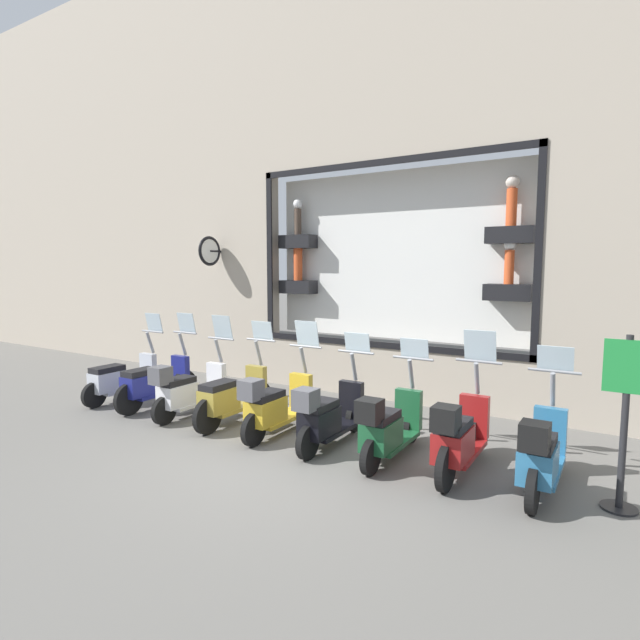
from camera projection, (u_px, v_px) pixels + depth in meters
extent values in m
plane|color=#66635E|center=(275.00, 457.00, 6.65)|extent=(120.00, 120.00, 0.00)
cube|color=#ADA08E|center=(64.00, 188.00, 14.60)|extent=(0.40, 15.29, 9.63)
cube|color=#ADA08E|center=(387.00, 372.00, 9.65)|extent=(0.40, 5.43, 1.00)
cube|color=#ADA08E|center=(392.00, 13.00, 8.94)|extent=(0.40, 5.43, 5.14)
cube|color=black|center=(385.00, 162.00, 9.05)|extent=(0.04, 5.43, 0.12)
cube|color=black|center=(383.00, 345.00, 9.41)|extent=(0.04, 5.43, 0.12)
cube|color=black|center=(538.00, 253.00, 7.84)|extent=(0.04, 0.12, 3.49)
cube|color=black|center=(270.00, 257.00, 10.62)|extent=(0.04, 0.12, 3.49)
cube|color=silver|center=(396.00, 256.00, 9.70)|extent=(0.04, 5.19, 3.25)
cube|color=black|center=(510.00, 235.00, 8.35)|extent=(0.36, 0.78, 0.28)
cylinder|color=#CC4C23|center=(512.00, 208.00, 8.31)|extent=(0.17, 0.17, 0.62)
sphere|color=beige|center=(513.00, 182.00, 8.26)|extent=(0.23, 0.23, 0.23)
cube|color=black|center=(298.00, 242.00, 10.61)|extent=(0.36, 0.78, 0.28)
cylinder|color=#47382D|center=(298.00, 222.00, 10.56)|extent=(0.15, 0.15, 0.55)
sphere|color=white|center=(298.00, 204.00, 10.52)|extent=(0.20, 0.20, 0.20)
cube|color=black|center=(508.00, 292.00, 8.46)|extent=(0.36, 0.78, 0.28)
cylinder|color=#CC4C23|center=(509.00, 267.00, 8.41)|extent=(0.16, 0.16, 0.57)
sphere|color=white|center=(510.00, 244.00, 8.37)|extent=(0.21, 0.21, 0.21)
cube|color=black|center=(298.00, 287.00, 10.71)|extent=(0.36, 0.78, 0.28)
cylinder|color=#CC4C23|center=(298.00, 264.00, 10.66)|extent=(0.19, 0.19, 0.68)
sphere|color=white|center=(298.00, 243.00, 10.61)|extent=(0.25, 0.25, 0.25)
cylinder|color=black|center=(215.00, 251.00, 11.20)|extent=(0.35, 0.05, 0.05)
torus|color=black|center=(210.00, 251.00, 11.05)|extent=(0.66, 0.07, 0.66)
cylinder|color=white|center=(210.00, 251.00, 11.05)|extent=(0.54, 0.03, 0.54)
cylinder|color=black|center=(550.00, 451.00, 6.24)|extent=(0.49, 0.09, 0.49)
cylinder|color=black|center=(533.00, 490.00, 5.13)|extent=(0.49, 0.09, 0.49)
cube|color=teal|center=(542.00, 470.00, 5.68)|extent=(1.02, 0.38, 0.06)
cube|color=teal|center=(538.00, 463.00, 5.35)|extent=(0.61, 0.35, 0.36)
cube|color=black|center=(539.00, 442.00, 5.32)|extent=(0.58, 0.31, 0.10)
cube|color=teal|center=(550.00, 430.00, 6.11)|extent=(0.12, 0.37, 0.56)
cylinder|color=gray|center=(553.00, 389.00, 6.12)|extent=(0.20, 0.06, 0.45)
cylinder|color=gray|center=(554.00, 371.00, 6.15)|extent=(0.04, 0.61, 0.04)
cube|color=silver|center=(555.00, 358.00, 6.17)|extent=(0.08, 0.42, 0.31)
cube|color=black|center=(535.00, 436.00, 5.02)|extent=(0.28, 0.28, 0.28)
cylinder|color=black|center=(475.00, 436.00, 6.69)|extent=(0.55, 0.09, 0.55)
cylinder|color=black|center=(446.00, 468.00, 5.63)|extent=(0.55, 0.09, 0.55)
cube|color=maroon|center=(462.00, 451.00, 6.16)|extent=(1.02, 0.38, 0.06)
cube|color=maroon|center=(453.00, 444.00, 5.82)|extent=(0.61, 0.35, 0.36)
cube|color=black|center=(454.00, 425.00, 5.80)|extent=(0.58, 0.31, 0.10)
cube|color=maroon|center=(474.00, 416.00, 6.59)|extent=(0.12, 0.37, 0.56)
cylinder|color=gray|center=(477.00, 378.00, 6.59)|extent=(0.20, 0.06, 0.45)
cylinder|color=gray|center=(479.00, 362.00, 6.63)|extent=(0.04, 0.61, 0.04)
cube|color=silver|center=(480.00, 345.00, 6.64)|extent=(0.10, 0.42, 0.42)
cube|color=black|center=(446.00, 419.00, 5.52)|extent=(0.28, 0.28, 0.28)
cylinder|color=black|center=(411.00, 427.00, 7.21)|extent=(0.45, 0.09, 0.45)
cylinder|color=black|center=(371.00, 457.00, 6.08)|extent=(0.45, 0.09, 0.45)
cube|color=#19512D|center=(393.00, 441.00, 6.65)|extent=(1.02, 0.38, 0.06)
cube|color=#19512D|center=(381.00, 434.00, 6.31)|extent=(0.61, 0.35, 0.36)
cube|color=black|center=(381.00, 417.00, 6.28)|extent=(0.58, 0.31, 0.10)
cube|color=#19512D|center=(408.00, 409.00, 7.07)|extent=(0.12, 0.37, 0.56)
cylinder|color=gray|center=(411.00, 374.00, 7.08)|extent=(0.20, 0.06, 0.45)
cylinder|color=gray|center=(413.00, 358.00, 7.12)|extent=(0.04, 0.60, 0.04)
cube|color=silver|center=(414.00, 348.00, 7.14)|extent=(0.07, 0.42, 0.28)
cube|color=black|center=(370.00, 411.00, 5.98)|extent=(0.28, 0.28, 0.28)
cylinder|color=black|center=(355.00, 417.00, 7.69)|extent=(0.46, 0.09, 0.46)
cylinder|color=black|center=(308.00, 442.00, 6.56)|extent=(0.46, 0.09, 0.46)
cube|color=black|center=(333.00, 429.00, 7.13)|extent=(1.02, 0.39, 0.06)
cube|color=black|center=(319.00, 422.00, 6.79)|extent=(0.61, 0.35, 0.36)
cube|color=black|center=(319.00, 405.00, 6.76)|extent=(0.58, 0.31, 0.10)
cube|color=black|center=(351.00, 400.00, 7.56)|extent=(0.12, 0.37, 0.56)
cylinder|color=gray|center=(354.00, 367.00, 7.56)|extent=(0.20, 0.06, 0.45)
cylinder|color=gray|center=(356.00, 352.00, 7.60)|extent=(0.04, 0.60, 0.04)
cube|color=silver|center=(357.00, 342.00, 7.62)|extent=(0.08, 0.42, 0.29)
cube|color=#4C4C51|center=(306.00, 400.00, 6.46)|extent=(0.28, 0.28, 0.28)
cylinder|color=black|center=(305.00, 407.00, 8.16)|extent=(0.48, 0.09, 0.48)
cylinder|color=black|center=(254.00, 429.00, 7.05)|extent=(0.48, 0.09, 0.48)
cube|color=gold|center=(281.00, 418.00, 7.61)|extent=(1.02, 0.39, 0.06)
cube|color=gold|center=(266.00, 411.00, 7.27)|extent=(0.61, 0.35, 0.36)
cube|color=black|center=(266.00, 396.00, 7.24)|extent=(0.58, 0.31, 0.10)
cube|color=gold|center=(301.00, 391.00, 8.04)|extent=(0.12, 0.37, 0.56)
cylinder|color=gray|center=(303.00, 360.00, 8.04)|extent=(0.20, 0.06, 0.45)
cylinder|color=gray|center=(306.00, 346.00, 8.08)|extent=(0.04, 0.60, 0.04)
cube|color=silver|center=(307.00, 333.00, 8.09)|extent=(0.10, 0.42, 0.41)
cube|color=#4C4C51|center=(251.00, 390.00, 6.95)|extent=(0.28, 0.28, 0.28)
cylinder|color=black|center=(260.00, 398.00, 8.62)|extent=(0.55, 0.09, 0.55)
cylinder|color=black|center=(208.00, 416.00, 7.55)|extent=(0.55, 0.09, 0.55)
cube|color=olive|center=(235.00, 407.00, 8.09)|extent=(1.02, 0.38, 0.06)
cube|color=olive|center=(219.00, 400.00, 7.75)|extent=(0.61, 0.35, 0.36)
cube|color=black|center=(219.00, 385.00, 7.72)|extent=(0.58, 0.31, 0.10)
cube|color=olive|center=(256.00, 382.00, 8.51)|extent=(0.12, 0.37, 0.56)
cylinder|color=gray|center=(258.00, 353.00, 8.52)|extent=(0.20, 0.06, 0.45)
cylinder|color=gray|center=(261.00, 340.00, 8.55)|extent=(0.04, 0.60, 0.04)
cube|color=silver|center=(262.00, 330.00, 8.57)|extent=(0.08, 0.42, 0.32)
cylinder|color=black|center=(221.00, 393.00, 9.13)|extent=(0.46, 0.09, 0.46)
cylinder|color=black|center=(164.00, 411.00, 8.01)|extent=(0.46, 0.09, 0.46)
cube|color=silver|center=(195.00, 402.00, 8.57)|extent=(1.02, 0.38, 0.06)
cube|color=silver|center=(178.00, 395.00, 8.23)|extent=(0.61, 0.35, 0.36)
cube|color=black|center=(177.00, 381.00, 8.21)|extent=(0.58, 0.31, 0.10)
cube|color=silver|center=(216.00, 378.00, 9.00)|extent=(0.12, 0.37, 0.56)
cylinder|color=gray|center=(219.00, 351.00, 9.00)|extent=(0.20, 0.06, 0.45)
cylinder|color=gray|center=(221.00, 339.00, 9.04)|extent=(0.04, 0.61, 0.04)
cube|color=silver|center=(222.00, 327.00, 9.05)|extent=(0.10, 0.42, 0.42)
cube|color=#4C4C51|center=(160.00, 375.00, 7.90)|extent=(0.28, 0.28, 0.28)
cylinder|color=black|center=(184.00, 385.00, 9.58)|extent=(0.55, 0.09, 0.55)
cylinder|color=black|center=(129.00, 399.00, 8.51)|extent=(0.55, 0.09, 0.55)
cube|color=navy|center=(158.00, 392.00, 9.05)|extent=(1.02, 0.38, 0.06)
cube|color=navy|center=(141.00, 385.00, 8.71)|extent=(0.61, 0.35, 0.36)
cube|color=black|center=(140.00, 372.00, 8.68)|extent=(0.58, 0.31, 0.10)
cube|color=navy|center=(181.00, 370.00, 9.47)|extent=(0.12, 0.37, 0.56)
cylinder|color=gray|center=(183.00, 344.00, 9.48)|extent=(0.20, 0.06, 0.45)
cylinder|color=gray|center=(185.00, 333.00, 9.52)|extent=(0.04, 0.61, 0.04)
cube|color=silver|center=(186.00, 323.00, 9.53)|extent=(0.09, 0.42, 0.37)
cylinder|color=black|center=(154.00, 381.00, 10.09)|extent=(0.46, 0.09, 0.46)
cylinder|color=black|center=(94.00, 395.00, 8.97)|extent=(0.46, 0.09, 0.46)
cube|color=#B7BCC6|center=(126.00, 388.00, 9.53)|extent=(1.02, 0.38, 0.06)
cube|color=#B7BCC6|center=(108.00, 381.00, 9.19)|extent=(0.61, 0.35, 0.36)
cube|color=black|center=(107.00, 369.00, 9.17)|extent=(0.58, 0.31, 0.10)
cube|color=#B7BCC6|center=(148.00, 367.00, 9.96)|extent=(0.12, 0.37, 0.56)
cylinder|color=gray|center=(150.00, 342.00, 9.97)|extent=(0.20, 0.06, 0.45)
cylinder|color=gray|center=(153.00, 331.00, 10.00)|extent=(0.04, 0.61, 0.04)
cube|color=silver|center=(154.00, 322.00, 10.02)|extent=(0.09, 0.42, 0.36)
cylinder|color=#232326|center=(619.00, 508.00, 5.24)|extent=(0.36, 0.36, 0.02)
cylinder|color=#232326|center=(624.00, 424.00, 5.14)|extent=(0.07, 0.07, 1.85)
cube|color=#1E8438|center=(628.00, 367.00, 5.06)|extent=(0.03, 0.45, 0.55)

